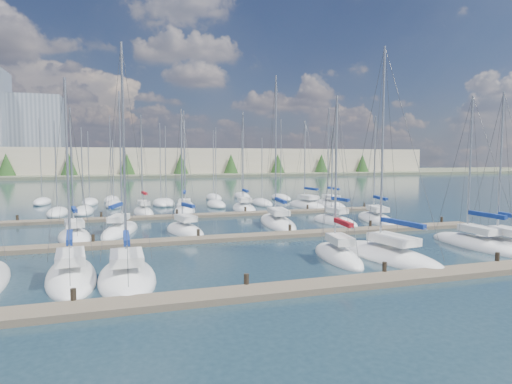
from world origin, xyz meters
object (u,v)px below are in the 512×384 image
object	(u,v)px
sailboat_f	(474,244)
sailboat_d	(338,256)
sailboat_h	(75,237)
sailboat_j	(185,231)
sailboat_k	(277,222)
sailboat_l	(335,221)
sailboat_n	(144,212)
sailboat_e	(388,256)
sailboat_c	(127,277)
sailboat_i	(120,230)
sailboat_p	(244,208)
sailboat_b	(71,276)
sailboat_r	(330,205)
sailboat_g	(503,246)
sailboat_m	(376,219)
sailboat_q	(307,205)
sailboat_o	(185,210)

from	to	relation	value
sailboat_f	sailboat_d	xyz separation A→B (m)	(-11.58, -0.38, 0.01)
sailboat_h	sailboat_f	distance (m)	31.29
sailboat_j	sailboat_k	bearing A→B (deg)	-0.51
sailboat_j	sailboat_l	bearing A→B (deg)	-9.25
sailboat_n	sailboat_e	world-z (taller)	sailboat_e
sailboat_c	sailboat_k	bearing A→B (deg)	47.17
sailboat_i	sailboat_e	world-z (taller)	sailboat_e
sailboat_p	sailboat_b	xyz separation A→B (m)	(-17.56, -27.24, -0.01)
sailboat_h	sailboat_d	world-z (taller)	sailboat_h
sailboat_n	sailboat_b	size ratio (longest dim) A/B	1.06
sailboat_k	sailboat_c	bearing A→B (deg)	-124.60
sailboat_f	sailboat_r	world-z (taller)	sailboat_r
sailboat_e	sailboat_f	size ratio (longest dim) A/B	1.22
sailboat_f	sailboat_p	bearing A→B (deg)	110.69
sailboat_n	sailboat_g	world-z (taller)	sailboat_n
sailboat_r	sailboat_g	bearing A→B (deg)	-88.98
sailboat_m	sailboat_d	size ratio (longest dim) A/B	1.03
sailboat_e	sailboat_h	bearing A→B (deg)	138.44
sailboat_q	sailboat_d	world-z (taller)	sailboat_q
sailboat_i	sailboat_o	xyz separation A→B (m)	(7.52, 12.75, -0.00)
sailboat_r	sailboat_k	distance (m)	17.56
sailboat_q	sailboat_e	world-z (taller)	sailboat_e
sailboat_i	sailboat_b	world-z (taller)	sailboat_i
sailboat_p	sailboat_b	distance (m)	32.41
sailboat_h	sailboat_f	bearing A→B (deg)	-32.59
sailboat_q	sailboat_l	xyz separation A→B (m)	(-3.35, -14.22, 0.01)
sailboat_q	sailboat_r	distance (m)	3.19
sailboat_c	sailboat_o	bearing A→B (deg)	75.56
sailboat_c	sailboat_b	size ratio (longest dim) A/B	1.16
sailboat_q	sailboat_f	xyz separation A→B (m)	(1.18, -27.61, 0.01)
sailboat_c	sailboat_l	size ratio (longest dim) A/B	1.29
sailboat_h	sailboat_r	xyz separation A→B (m)	(30.79, 14.90, 0.01)
sailboat_h	sailboat_i	bearing A→B (deg)	20.62
sailboat_b	sailboat_l	bearing A→B (deg)	24.96
sailboat_m	sailboat_b	distance (m)	31.38
sailboat_i	sailboat_p	world-z (taller)	sailboat_p
sailboat_e	sailboat_b	distance (m)	19.47
sailboat_n	sailboat_j	world-z (taller)	sailboat_n
sailboat_b	sailboat_d	bearing A→B (deg)	-5.78
sailboat_q	sailboat_c	world-z (taller)	sailboat_c
sailboat_m	sailboat_e	bearing A→B (deg)	-108.74
sailboat_m	sailboat_g	world-z (taller)	sailboat_g
sailboat_h	sailboat_g	distance (m)	33.10
sailboat_m	sailboat_i	size ratio (longest dim) A/B	0.89
sailboat_r	sailboat_o	size ratio (longest dim) A/B	1.07
sailboat_r	sailboat_k	size ratio (longest dim) A/B	0.91
sailboat_m	sailboat_e	xyz separation A→B (m)	(-8.73, -14.80, 0.00)
sailboat_f	sailboat_d	world-z (taller)	sailboat_f
sailboat_d	sailboat_l	bearing A→B (deg)	69.85
sailboat_b	sailboat_r	xyz separation A→B (m)	(29.76, 27.38, 0.02)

